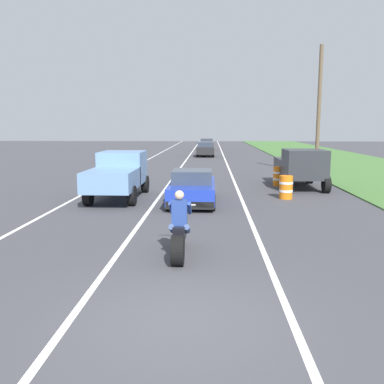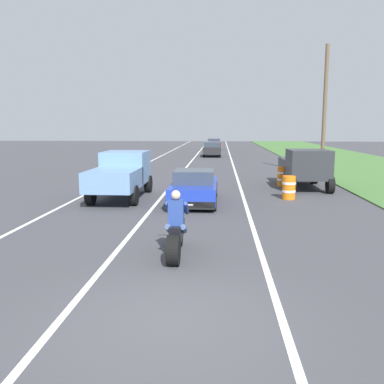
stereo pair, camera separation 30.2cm
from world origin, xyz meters
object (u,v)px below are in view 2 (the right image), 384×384
construction_barrel_nearest (289,187)px  sports_car_blue (194,188)px  motorcycle_with_rider (176,233)px  distant_car_far_ahead (212,149)px  pickup_truck_left_lane_light_blue (121,173)px  pickup_truck_right_shoulder_dark_grey (304,166)px  distant_car_further_ahead (214,144)px  construction_barrel_mid (283,176)px

construction_barrel_nearest → sports_car_blue: bearing=-163.2°
motorcycle_with_rider → distant_car_far_ahead: size_ratio=0.55×
motorcycle_with_rider → sports_car_blue: 7.11m
pickup_truck_left_lane_light_blue → pickup_truck_right_shoulder_dark_grey: same height
sports_car_blue → construction_barrel_nearest: 4.16m
construction_barrel_nearest → distant_car_further_ahead: distant_car_further_ahead is taller
pickup_truck_left_lane_light_blue → construction_barrel_mid: 8.69m
sports_car_blue → distant_car_far_ahead: distant_car_far_ahead is taller
sports_car_blue → construction_barrel_nearest: (3.98, 1.20, -0.13)m
construction_barrel_nearest → distant_car_further_ahead: size_ratio=0.25×
motorcycle_with_rider → distant_car_far_ahead: 33.44m
pickup_truck_left_lane_light_blue → distant_car_further_ahead: size_ratio=1.20×
construction_barrel_mid → construction_barrel_nearest: bearing=-94.6°
construction_barrel_nearest → distant_car_further_ahead: (-3.79, 36.59, 0.27)m
construction_barrel_mid → distant_car_far_ahead: distant_car_far_ahead is taller
construction_barrel_mid → distant_car_far_ahead: (-4.12, 21.11, 0.27)m
motorcycle_with_rider → distant_car_further_ahead: motorcycle_with_rider is taller
pickup_truck_left_lane_light_blue → distant_car_far_ahead: (3.41, 25.40, -0.33)m
pickup_truck_right_shoulder_dark_grey → construction_barrel_mid: 1.31m
pickup_truck_left_lane_light_blue → construction_barrel_nearest: bearing=2.1°
sports_car_blue → distant_car_further_ahead: bearing=89.7°
pickup_truck_left_lane_light_blue → construction_barrel_nearest: 7.23m
construction_barrel_nearest → construction_barrel_mid: bearing=85.4°
pickup_truck_left_lane_light_blue → distant_car_far_ahead: 25.63m
sports_car_blue → construction_barrel_nearest: bearing=16.8°
motorcycle_with_rider → pickup_truck_right_shoulder_dark_grey: 12.85m
sports_car_blue → construction_barrel_mid: size_ratio=4.30×
sports_car_blue → pickup_truck_right_shoulder_dark_grey: (5.28, 4.60, 0.48)m
sports_car_blue → construction_barrel_mid: 6.78m
motorcycle_with_rider → construction_barrel_mid: size_ratio=2.21×
pickup_truck_right_shoulder_dark_grey → construction_barrel_mid: size_ratio=4.80×
pickup_truck_left_lane_light_blue → construction_barrel_mid: (7.53, 4.29, -0.60)m
pickup_truck_right_shoulder_dark_grey → distant_car_further_ahead: 33.58m
pickup_truck_right_shoulder_dark_grey → distant_car_far_ahead: size_ratio=1.20×
construction_barrel_nearest → pickup_truck_right_shoulder_dark_grey: bearing=69.1°
pickup_truck_left_lane_light_blue → construction_barrel_nearest: (7.20, 0.27, -0.60)m
sports_car_blue → distant_car_further_ahead: size_ratio=1.08×
pickup_truck_left_lane_light_blue → construction_barrel_mid: size_ratio=4.80×
motorcycle_with_rider → construction_barrel_mid: motorcycle_with_rider is taller
pickup_truck_right_shoulder_dark_grey → construction_barrel_mid: (-0.97, 0.63, -0.60)m
sports_car_blue → pickup_truck_left_lane_light_blue: size_ratio=0.90×
construction_barrel_mid → distant_car_further_ahead: distant_car_further_ahead is taller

